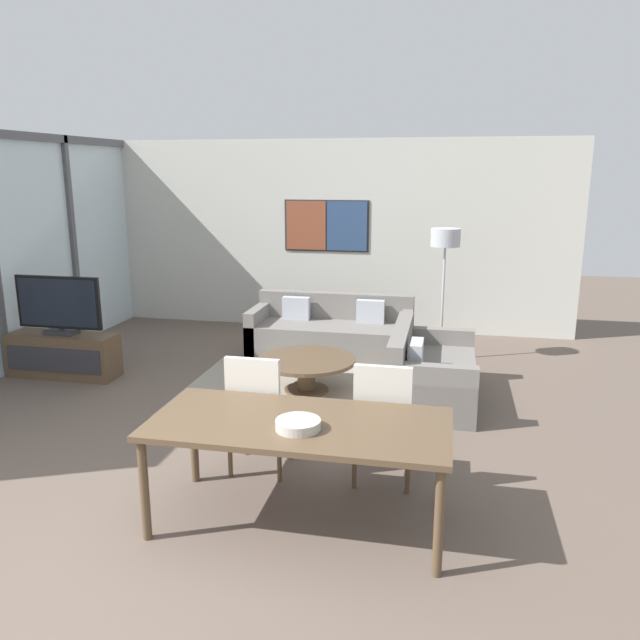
# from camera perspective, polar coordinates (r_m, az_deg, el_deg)

# --- Properties ---
(ground_plane) EXTENTS (24.00, 24.00, 0.00)m
(ground_plane) POSITION_cam_1_polar(r_m,az_deg,el_deg) (4.27, -17.86, -20.64)
(ground_plane) COLOR brown
(wall_back) EXTENTS (7.37, 0.09, 2.80)m
(wall_back) POSITION_cam_1_polar(r_m,az_deg,el_deg) (9.40, 0.22, 7.75)
(wall_back) COLOR silver
(wall_back) RESTS_ON ground_plane
(area_rug) EXTENTS (2.66, 2.06, 0.01)m
(area_rug) POSITION_cam_1_polar(r_m,az_deg,el_deg) (6.86, -1.25, -6.47)
(area_rug) COLOR gray
(area_rug) RESTS_ON ground_plane
(tv_console) EXTENTS (1.28, 0.41, 0.51)m
(tv_console) POSITION_cam_1_polar(r_m,az_deg,el_deg) (7.87, -22.39, -2.98)
(tv_console) COLOR brown
(tv_console) RESTS_ON ground_plane
(television) EXTENTS (1.04, 0.20, 0.68)m
(television) POSITION_cam_1_polar(r_m,az_deg,el_deg) (7.73, -22.78, 1.20)
(television) COLOR #2D2D33
(television) RESTS_ON tv_console
(sofa_main) EXTENTS (2.08, 0.85, 0.76)m
(sofa_main) POSITION_cam_1_polar(r_m,az_deg,el_deg) (8.16, 1.07, -1.28)
(sofa_main) COLOR slate
(sofa_main) RESTS_ON ground_plane
(sofa_side) EXTENTS (0.85, 1.54, 0.76)m
(sofa_side) POSITION_cam_1_polar(r_m,az_deg,el_deg) (6.63, 9.67, -5.00)
(sofa_side) COLOR slate
(sofa_side) RESTS_ON ground_plane
(coffee_table) EXTENTS (1.06, 1.06, 0.37)m
(coffee_table) POSITION_cam_1_polar(r_m,az_deg,el_deg) (6.77, -1.27, -4.28)
(coffee_table) COLOR brown
(coffee_table) RESTS_ON ground_plane
(dining_table) EXTENTS (1.99, 0.92, 0.74)m
(dining_table) POSITION_cam_1_polar(r_m,az_deg,el_deg) (4.20, -1.89, -10.04)
(dining_table) COLOR brown
(dining_table) RESTS_ON ground_plane
(dining_chair_left) EXTENTS (0.46, 0.46, 0.99)m
(dining_chair_left) POSITION_cam_1_polar(r_m,az_deg,el_deg) (4.94, -5.71, -8.14)
(dining_chair_left) COLOR beige
(dining_chair_left) RESTS_ON ground_plane
(dining_chair_centre) EXTENTS (0.46, 0.46, 0.99)m
(dining_chair_centre) POSITION_cam_1_polar(r_m,az_deg,el_deg) (4.77, 5.84, -8.96)
(dining_chair_centre) COLOR beige
(dining_chair_centre) RESTS_ON ground_plane
(fruit_bowl) EXTENTS (0.29, 0.29, 0.06)m
(fruit_bowl) POSITION_cam_1_polar(r_m,az_deg,el_deg) (4.03, -2.01, -9.46)
(fruit_bowl) COLOR #B7B2A8
(fruit_bowl) RESTS_ON dining_table
(floor_lamp) EXTENTS (0.36, 0.36, 1.66)m
(floor_lamp) POSITION_cam_1_polar(r_m,az_deg,el_deg) (7.82, 11.37, 6.50)
(floor_lamp) COLOR #2D2D33
(floor_lamp) RESTS_ON ground_plane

